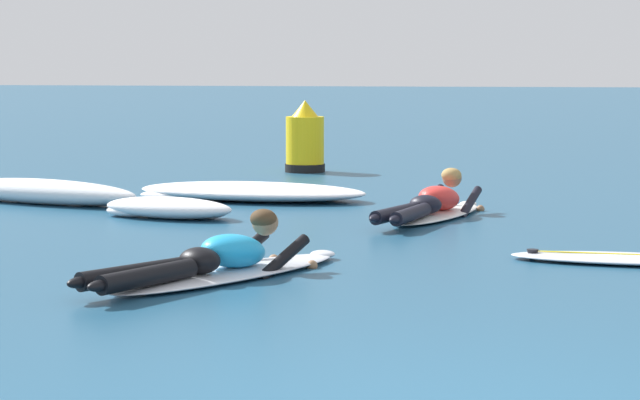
{
  "coord_description": "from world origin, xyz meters",
  "views": [
    {
      "loc": [
        0.35,
        -5.6,
        1.67
      ],
      "look_at": [
        -1.48,
        5.73,
        0.41
      ],
      "focal_mm": 72.55,
      "sensor_mm": 36.0,
      "label": 1
    }
  ],
  "objects_px": {
    "surfer_near": "(219,262)",
    "surfer_far": "(433,205)",
    "channel_marker_buoy": "(305,143)",
    "drifting_surfboard": "(625,259)"
  },
  "relations": [
    {
      "from": "surfer_far",
      "to": "drifting_surfboard",
      "type": "relative_size",
      "value": 1.31
    },
    {
      "from": "surfer_near",
      "to": "surfer_far",
      "type": "distance_m",
      "value": 4.2
    },
    {
      "from": "surfer_far",
      "to": "drifting_surfboard",
      "type": "bearing_deg",
      "value": -56.57
    },
    {
      "from": "channel_marker_buoy",
      "to": "surfer_near",
      "type": "bearing_deg",
      "value": -84.2
    },
    {
      "from": "surfer_far",
      "to": "drifting_surfboard",
      "type": "distance_m",
      "value": 3.21
    },
    {
      "from": "surfer_near",
      "to": "channel_marker_buoy",
      "type": "bearing_deg",
      "value": 95.8
    },
    {
      "from": "surfer_near",
      "to": "channel_marker_buoy",
      "type": "xyz_separation_m",
      "value": [
        -0.94,
        9.25,
        0.29
      ]
    },
    {
      "from": "surfer_near",
      "to": "drifting_surfboard",
      "type": "height_order",
      "value": "surfer_near"
    },
    {
      "from": "surfer_near",
      "to": "surfer_far",
      "type": "xyz_separation_m",
      "value": [
        1.33,
        3.98,
        0.01
      ]
    },
    {
      "from": "surfer_near",
      "to": "drifting_surfboard",
      "type": "relative_size",
      "value": 1.33
    }
  ]
}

